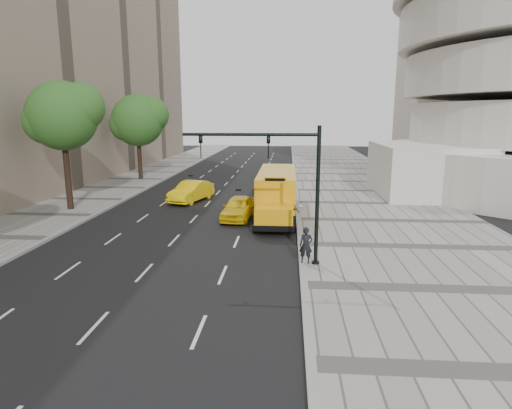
# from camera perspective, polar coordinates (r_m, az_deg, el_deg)

# --- Properties ---
(ground) EXTENTS (140.00, 140.00, 0.00)m
(ground) POSITION_cam_1_polar(r_m,az_deg,el_deg) (28.79, -6.35, -1.97)
(ground) COLOR black
(ground) RESTS_ON ground
(sidewalk_museum) EXTENTS (12.00, 140.00, 0.15)m
(sidewalk_museum) POSITION_cam_1_polar(r_m,az_deg,el_deg) (29.06, 17.60, -2.17)
(sidewalk_museum) COLOR gray
(sidewalk_museum) RESTS_ON ground
(sidewalk_far) EXTENTS (6.00, 140.00, 0.15)m
(sidewalk_far) POSITION_cam_1_polar(r_m,az_deg,el_deg) (32.64, -25.70, -1.30)
(sidewalk_far) COLOR gray
(sidewalk_far) RESTS_ON ground
(curb_museum) EXTENTS (0.30, 140.00, 0.15)m
(curb_museum) POSITION_cam_1_polar(r_m,az_deg,el_deg) (28.29, 5.68, -2.04)
(curb_museum) COLOR gray
(curb_museum) RESTS_ON ground
(curb_far) EXTENTS (0.30, 140.00, 0.15)m
(curb_far) POSITION_cam_1_polar(r_m,az_deg,el_deg) (31.25, -20.93, -1.45)
(curb_far) COLOR gray
(curb_far) RESTS_ON ground
(building_far) EXTENTS (10.00, 80.00, 32.00)m
(building_far) POSITION_cam_1_polar(r_m,az_deg,el_deg) (45.59, -30.34, 21.92)
(building_far) COLOR gray
(building_far) RESTS_ON ground
(tree_b) EXTENTS (5.41, 4.81, 9.19)m
(tree_b) POSITION_cam_1_polar(r_m,az_deg,el_deg) (33.23, -24.28, 10.79)
(tree_b) COLOR black
(tree_b) RESTS_ON ground
(tree_c) EXTENTS (6.02, 5.35, 8.96)m
(tree_c) POSITION_cam_1_polar(r_m,az_deg,el_deg) (47.03, -15.39, 10.81)
(tree_c) COLOR black
(tree_c) RESTS_ON ground
(school_bus) EXTENTS (2.96, 11.56, 3.19)m
(school_bus) POSITION_cam_1_polar(r_m,az_deg,el_deg) (29.92, 2.79, 2.07)
(school_bus) COLOR #EAA20E
(school_bus) RESTS_ON ground
(taxi_near) EXTENTS (2.27, 4.66, 1.53)m
(taxi_near) POSITION_cam_1_polar(r_m,az_deg,el_deg) (28.60, -2.34, -0.42)
(taxi_near) COLOR yellow
(taxi_near) RESTS_ON ground
(taxi_far) EXTENTS (3.08, 5.22, 1.63)m
(taxi_far) POSITION_cam_1_polar(r_m,az_deg,el_deg) (34.78, -8.64, 1.73)
(taxi_far) COLOR yellow
(taxi_far) RESTS_ON ground
(pedestrian) EXTENTS (0.65, 0.47, 1.68)m
(pedestrian) POSITION_cam_1_polar(r_m,az_deg,el_deg) (19.79, 6.68, -5.42)
(pedestrian) COLOR black
(pedestrian) RESTS_ON sidewalk_museum
(traffic_signal) EXTENTS (6.18, 0.36, 6.40)m
(traffic_signal) POSITION_cam_1_polar(r_m,az_deg,el_deg) (19.02, 4.02, 3.53)
(traffic_signal) COLOR black
(traffic_signal) RESTS_ON ground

